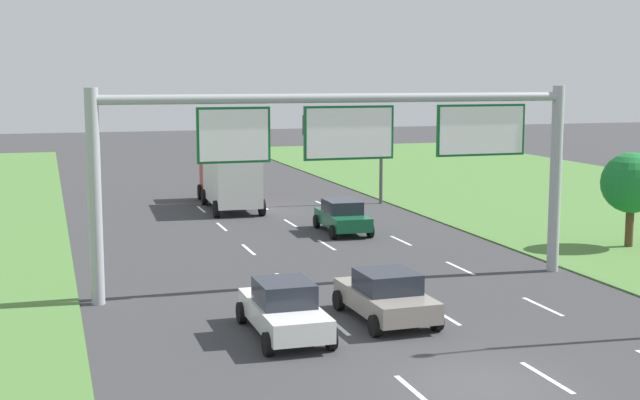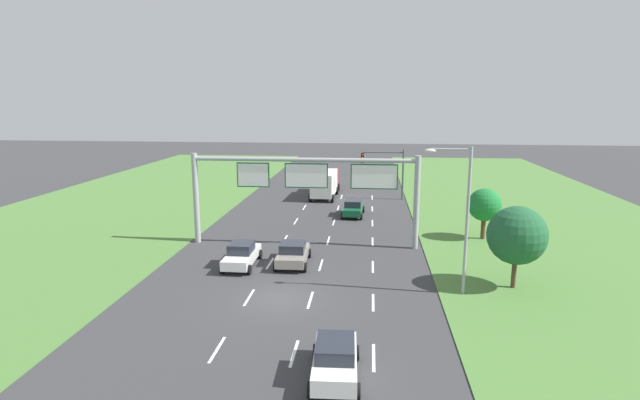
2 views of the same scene
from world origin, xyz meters
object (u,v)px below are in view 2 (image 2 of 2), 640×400
object	(u,v)px
car_mid_lane	(335,359)
street_lamp	(461,208)
sign_gantry	(308,182)
roadside_tree_near	(517,235)
car_lead_silver	(242,255)
roadside_tree_mid	(485,205)
box_truck	(325,182)
traffic_light_mast	(386,165)
car_near_red	(293,253)
car_far_ahead	(353,208)

from	to	relation	value
car_mid_lane	street_lamp	distance (m)	12.16
sign_gantry	roadside_tree_near	distance (m)	15.30
car_mid_lane	sign_gantry	size ratio (longest dim) A/B	0.24
car_mid_lane	sign_gantry	world-z (taller)	sign_gantry
car_lead_silver	roadside_tree_near	xyz separation A→B (m)	(17.05, -2.37, 2.46)
car_mid_lane	roadside_tree_near	size ratio (longest dim) A/B	0.82
sign_gantry	street_lamp	bearing A→B (deg)	-42.36
car_lead_silver	sign_gantry	world-z (taller)	sign_gantry
sign_gantry	roadside_tree_near	xyz separation A→B (m)	(13.18, -7.59, -1.69)
roadside_tree_near	roadside_tree_mid	distance (m)	10.64
car_lead_silver	roadside_tree_mid	size ratio (longest dim) A/B	1.06
box_truck	traffic_light_mast	size ratio (longest dim) A/B	1.48
sign_gantry	street_lamp	xyz separation A→B (m)	(9.68, -8.82, 0.14)
car_near_red	roadside_tree_near	size ratio (longest dim) A/B	0.84
car_near_red	car_far_ahead	size ratio (longest dim) A/B	0.99
box_truck	sign_gantry	distance (m)	19.89
roadside_tree_near	roadside_tree_mid	bearing A→B (deg)	87.34
car_mid_lane	street_lamp	bearing A→B (deg)	53.96
car_far_ahead	roadside_tree_near	size ratio (longest dim) A/B	0.85
street_lamp	roadside_tree_mid	bearing A→B (deg)	71.38
traffic_light_mast	street_lamp	bearing A→B (deg)	-82.99
box_truck	roadside_tree_mid	bearing A→B (deg)	-47.30
car_far_ahead	traffic_light_mast	bearing A→B (deg)	71.64
car_lead_silver	sign_gantry	bearing A→B (deg)	53.24
traffic_light_mast	roadside_tree_near	bearing A→B (deg)	-75.30
street_lamp	traffic_light_mast	bearing A→B (deg)	97.01
traffic_light_mast	roadside_tree_mid	bearing A→B (deg)	-64.69
car_lead_silver	street_lamp	bearing A→B (deg)	-15.09
car_lead_silver	car_far_ahead	world-z (taller)	car_lead_silver
car_near_red	car_lead_silver	world-z (taller)	car_lead_silver
car_far_ahead	traffic_light_mast	distance (m)	9.51
box_truck	street_lamp	world-z (taller)	street_lamp
car_near_red	roadside_tree_mid	size ratio (longest dim) A/B	1.02
car_far_ahead	car_near_red	bearing A→B (deg)	-100.88
car_far_ahead	roadside_tree_mid	size ratio (longest dim) A/B	1.03
box_truck	roadside_tree_near	distance (m)	30.47
car_far_ahead	box_truck	xyz separation A→B (m)	(-3.55, 9.39, 0.86)
sign_gantry	roadside_tree_mid	bearing A→B (deg)	12.51
street_lamp	roadside_tree_near	bearing A→B (deg)	19.41
car_mid_lane	roadside_tree_near	bearing A→B (deg)	45.15
car_near_red	roadside_tree_mid	xyz separation A→B (m)	(14.17, 7.59, 2.04)
roadside_tree_near	street_lamp	bearing A→B (deg)	-160.59
street_lamp	roadside_tree_near	world-z (taller)	street_lamp
car_near_red	roadside_tree_near	xyz separation A→B (m)	(13.67, -3.04, 2.49)
car_lead_silver	street_lamp	xyz separation A→B (m)	(13.55, -3.60, 4.29)
car_lead_silver	roadside_tree_mid	world-z (taller)	roadside_tree_mid
sign_gantry	roadside_tree_mid	distance (m)	14.17
car_lead_silver	car_mid_lane	size ratio (longest dim) A/B	1.08
car_near_red	box_truck	world-z (taller)	box_truck
car_mid_lane	street_lamp	world-z (taller)	street_lamp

